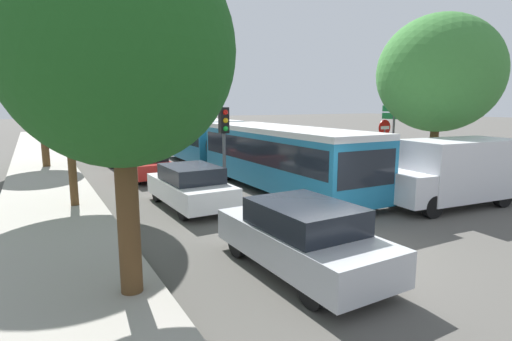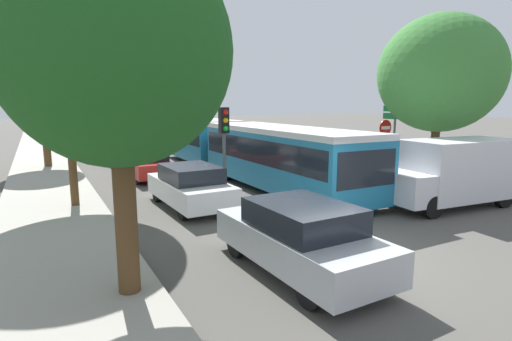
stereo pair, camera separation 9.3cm
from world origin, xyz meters
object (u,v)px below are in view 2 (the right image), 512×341
(queued_car_green, at_px, (110,143))
(tree_left_mid, at_px, (65,57))
(queued_car_graphite, at_px, (122,152))
(white_van, at_px, (455,171))
(queued_car_blue, at_px, (97,136))
(tree_left_far, at_px, (44,90))
(city_bus_rear, at_px, (79,122))
(queued_car_red, at_px, (146,164))
(traffic_light, at_px, (224,133))
(articulated_bus, at_px, (241,146))
(no_entry_sign, at_px, (385,141))
(tree_left_near, at_px, (117,51))
(tree_right_near, at_px, (441,77))
(queued_car_silver, at_px, (300,237))
(queued_car_white, at_px, (190,186))
(direction_sign_post, at_px, (395,125))

(queued_car_green, bearing_deg, tree_left_mid, 165.68)
(queued_car_graphite, bearing_deg, white_van, -153.84)
(white_van, height_order, tree_left_mid, tree_left_mid)
(queued_car_graphite, bearing_deg, queued_car_blue, -2.58)
(queued_car_graphite, height_order, tree_left_far, tree_left_far)
(city_bus_rear, bearing_deg, tree_left_mid, 173.03)
(queued_car_red, xyz_separation_m, traffic_light, (1.29, -6.15, 1.79))
(articulated_bus, bearing_deg, no_entry_sign, 46.99)
(queued_car_graphite, xyz_separation_m, tree_left_near, (-3.05, -17.15, 3.67))
(white_van, bearing_deg, tree_right_near, -127.02)
(no_entry_sign, bearing_deg, queued_car_green, -152.93)
(articulated_bus, distance_m, queued_car_silver, 11.52)
(queued_car_red, xyz_separation_m, queued_car_blue, (0.13, 17.75, 0.01))
(no_entry_sign, bearing_deg, tree_right_near, 38.28)
(tree_right_near, bearing_deg, articulated_bus, 134.33)
(tree_left_far, bearing_deg, queued_car_blue, 71.77)
(white_van, xyz_separation_m, no_entry_sign, (1.04, 4.20, 0.64))
(city_bus_rear, distance_m, queued_car_graphite, 26.61)
(no_entry_sign, bearing_deg, queued_car_blue, -159.45)
(queued_car_white, relative_size, queued_car_blue, 1.03)
(queued_car_green, distance_m, tree_left_far, 7.96)
(articulated_bus, xyz_separation_m, white_van, (3.78, -8.83, -0.25))
(city_bus_rear, distance_m, direction_sign_post, 39.20)
(tree_left_near, xyz_separation_m, tree_left_far, (-0.74, 17.21, -0.15))
(queued_car_white, height_order, traffic_light, traffic_light)
(queued_car_silver, height_order, tree_left_far, tree_left_far)
(queued_car_white, height_order, queued_car_red, queued_car_white)
(queued_car_silver, bearing_deg, white_van, -77.39)
(traffic_light, relative_size, no_entry_sign, 1.21)
(tree_left_near, bearing_deg, articulated_bus, 53.99)
(queued_car_green, distance_m, tree_left_mid, 16.73)
(queued_car_graphite, xyz_separation_m, direction_sign_post, (10.04, -11.32, 1.84))
(queued_car_green, bearing_deg, articulated_bus, -163.63)
(queued_car_red, bearing_deg, articulated_bus, -111.03)
(queued_car_white, height_order, no_entry_sign, no_entry_sign)
(no_entry_sign, bearing_deg, queued_car_graphite, -141.33)
(articulated_bus, height_order, tree_left_mid, tree_left_mid)
(traffic_light, height_order, tree_left_mid, tree_left_mid)
(queued_car_blue, xyz_separation_m, tree_left_far, (-4.06, -12.31, 3.51))
(articulated_bus, distance_m, white_van, 9.61)
(queued_car_blue, relative_size, white_van, 0.80)
(city_bus_rear, height_order, tree_right_near, tree_right_near)
(queued_car_red, xyz_separation_m, tree_right_near, (10.38, -7.78, 3.92))
(queued_car_green, height_order, no_entry_sign, no_entry_sign)
(no_entry_sign, relative_size, tree_right_near, 0.39)
(tree_right_near, bearing_deg, queued_car_green, 118.14)
(city_bus_rear, height_order, tree_left_near, tree_left_near)
(articulated_bus, height_order, city_bus_rear, articulated_bus)
(queued_car_blue, relative_size, traffic_light, 1.22)
(white_van, bearing_deg, tree_left_far, -47.62)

